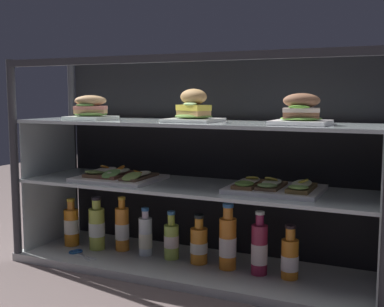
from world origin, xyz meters
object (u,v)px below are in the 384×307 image
at_px(juice_bottle_front_fourth, 97,227).
at_px(juice_bottle_back_left, 199,244).
at_px(plated_roll_sandwich_far_left, 301,113).
at_px(open_sandwich_tray_left_of_center, 274,187).
at_px(juice_bottle_back_center, 290,258).
at_px(kitchen_scissors, 78,253).
at_px(juice_bottle_tucked_behind, 122,229).
at_px(juice_bottle_front_second, 228,242).
at_px(juice_bottle_near_post, 259,249).
at_px(plated_roll_sandwich_center, 193,109).
at_px(juice_bottle_front_right_end, 171,240).
at_px(juice_bottle_front_left_end, 145,236).
at_px(juice_bottle_front_middle, 71,226).
at_px(open_sandwich_tray_far_right, 118,176).
at_px(plated_roll_sandwich_near_left_corner, 91,110).

bearing_deg(juice_bottle_front_fourth, juice_bottle_back_left, 2.36).
height_order(plated_roll_sandwich_far_left, open_sandwich_tray_left_of_center, plated_roll_sandwich_far_left).
bearing_deg(juice_bottle_back_center, kitchen_scissors, -173.85).
relative_size(juice_bottle_back_left, juice_bottle_back_center, 0.98).
height_order(juice_bottle_tucked_behind, juice_bottle_front_second, juice_bottle_front_second).
bearing_deg(juice_bottle_back_center, juice_bottle_near_post, -177.80).
relative_size(plated_roll_sandwich_center, juice_bottle_front_right_end, 0.99).
distance_m(juice_bottle_tucked_behind, juice_bottle_back_center, 0.74).
relative_size(open_sandwich_tray_left_of_center, juice_bottle_front_fourth, 1.46).
bearing_deg(open_sandwich_tray_left_of_center, plated_roll_sandwich_far_left, -18.49).
height_order(juice_bottle_back_left, juice_bottle_front_second, juice_bottle_front_second).
height_order(juice_bottle_front_left_end, juice_bottle_back_center, juice_bottle_front_left_end).
bearing_deg(juice_bottle_tucked_behind, plated_roll_sandwich_far_left, -4.47).
relative_size(plated_roll_sandwich_far_left, juice_bottle_front_right_end, 0.96).
relative_size(open_sandwich_tray_left_of_center, juice_bottle_near_post, 1.41).
distance_m(juice_bottle_front_middle, juice_bottle_front_second, 0.75).
xyz_separation_m(juice_bottle_front_fourth, juice_bottle_near_post, (0.74, 0.00, -0.00)).
distance_m(open_sandwich_tray_far_right, juice_bottle_front_middle, 0.36).
distance_m(plated_roll_sandwich_center, juice_bottle_front_second, 0.53).
bearing_deg(juice_bottle_near_post, open_sandwich_tray_left_of_center, 3.20).
xyz_separation_m(plated_roll_sandwich_center, juice_bottle_near_post, (0.27, 0.00, -0.52)).
height_order(juice_bottle_front_middle, kitchen_scissors, juice_bottle_front_middle).
bearing_deg(juice_bottle_front_left_end, juice_bottle_back_left, -0.22).
relative_size(juice_bottle_front_middle, juice_bottle_front_left_end, 1.05).
bearing_deg(juice_bottle_back_center, juice_bottle_front_fourth, -179.52).
bearing_deg(juice_bottle_near_post, plated_roll_sandwich_far_left, -11.28).
bearing_deg(plated_roll_sandwich_near_left_corner, juice_bottle_front_second, 4.89).
bearing_deg(juice_bottle_front_fourth, plated_roll_sandwich_near_left_corner, -72.09).
bearing_deg(juice_bottle_front_right_end, plated_roll_sandwich_center, -10.83).
distance_m(plated_roll_sandwich_near_left_corner, open_sandwich_tray_left_of_center, 0.82).
distance_m(juice_bottle_front_middle, juice_bottle_front_left_end, 0.37).
bearing_deg(juice_bottle_back_center, juice_bottle_front_right_end, 178.12).
xyz_separation_m(juice_bottle_near_post, kitchen_scissors, (-0.77, -0.09, -0.09)).
bearing_deg(juice_bottle_back_left, juice_bottle_front_middle, -178.08).
relative_size(plated_roll_sandwich_far_left, kitchen_scissors, 1.15).
bearing_deg(juice_bottle_back_center, open_sandwich_tray_left_of_center, -178.64).
xyz_separation_m(plated_roll_sandwich_near_left_corner, open_sandwich_tray_far_right, (0.11, 0.03, -0.27)).
distance_m(plated_roll_sandwich_center, juice_bottle_front_left_end, 0.59).
height_order(plated_roll_sandwich_center, juice_bottle_back_center, plated_roll_sandwich_center).
relative_size(juice_bottle_tucked_behind, juice_bottle_front_right_end, 1.18).
bearing_deg(juice_bottle_front_second, juice_bottle_front_left_end, 178.03).
bearing_deg(open_sandwich_tray_left_of_center, juice_bottle_back_center, 1.36).
distance_m(plated_roll_sandwich_center, juice_bottle_near_post, 0.59).
height_order(plated_roll_sandwich_near_left_corner, juice_bottle_front_middle, plated_roll_sandwich_near_left_corner).
relative_size(plated_roll_sandwich_far_left, open_sandwich_tray_left_of_center, 0.56).
distance_m(plated_roll_sandwich_center, open_sandwich_tray_left_of_center, 0.43).
relative_size(plated_roll_sandwich_far_left, juice_bottle_back_center, 0.96).
distance_m(plated_roll_sandwich_center, juice_bottle_tucked_behind, 0.63).
bearing_deg(kitchen_scissors, plated_roll_sandwich_far_left, 3.79).
bearing_deg(plated_roll_sandwich_near_left_corner, juice_bottle_front_fourth, 107.91).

